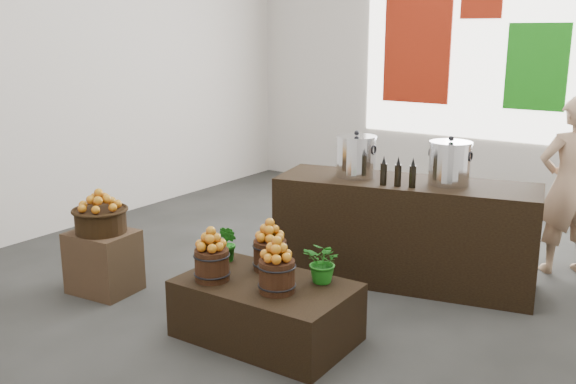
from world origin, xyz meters
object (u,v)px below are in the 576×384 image
Objects in this scene: display_table at (266,310)px; stock_pot_center at (450,164)px; wicker_basket at (101,221)px; counter at (404,231)px; crate at (104,262)px; shopper at (570,186)px; stock_pot_left at (356,157)px.

stock_pot_center is at bearing 66.61° from display_table.
counter is (1.94, 1.62, -0.16)m from wicker_basket.
counter reaches higher than display_table.
wicker_basket reaches higher than crate.
display_table is 0.76× the size of shopper.
shopper reaches higher than display_table.
crate is 4.04m from shopper.
wicker_basket is at bearing 0.00° from crate.
stock_pot_left and stock_pot_center have the same top height.
stock_pot_center is at bearing 36.78° from crate.
crate is 0.35m from wicker_basket.
crate is 0.43× the size of display_table.
stock_pot_left is 0.79m from stock_pot_center.
shopper reaches higher than stock_pot_left.
shopper reaches higher than wicker_basket.
stock_pot_center is at bearing 12.53° from stock_pot_left.
counter reaches higher than crate.
stock_pot_left is at bearing 45.45° from wicker_basket.
shopper reaches higher than crate.
stock_pot_left is at bearing 45.45° from crate.
crate is at bearing -152.55° from counter.
shopper is at bearing 59.88° from display_table.
shopper reaches higher than stock_pot_center.
stock_pot_center reaches higher than crate.
stock_pot_center is 0.21× the size of shopper.
stock_pot_left is at bearing 180.00° from counter.
display_table is 0.55× the size of counter.
shopper is at bearing 30.08° from counter.
crate is at bearing -143.22° from stock_pot_center.
wicker_basket is at bearing -134.55° from stock_pot_left.
shopper is at bearing 40.96° from wicker_basket.
shopper is (3.03, 2.63, 0.18)m from wicker_basket.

